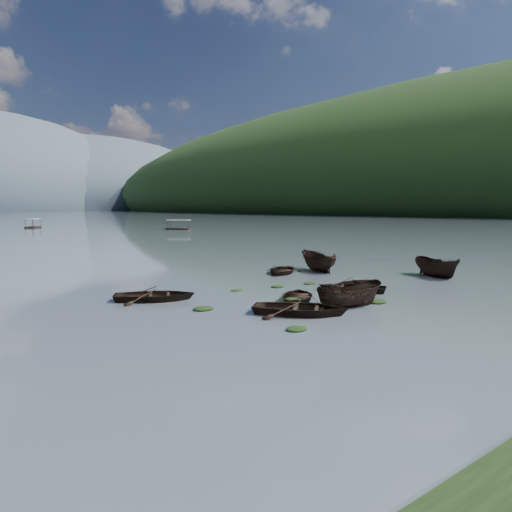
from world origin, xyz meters
TOP-DOWN VIEW (x-y plane):
  - ground_plane at (0.00, 0.00)m, footprint 2400.00×2400.00m
  - right_hill_far at (460.00, 220.00)m, footprint 520.00×1200.00m
  - haze_mtn_d at (320.00, 900.00)m, footprint 520.00×520.00m
  - rowboat_0 at (-4.94, 2.35)m, footprint 5.87×6.06m
  - rowboat_1 at (-2.11, 5.45)m, footprint 4.81×4.76m
  - rowboat_2 at (-1.52, 1.98)m, footprint 4.46×2.58m
  - rowboat_3 at (2.72, 5.32)m, footprint 5.04×5.43m
  - rowboat_4 at (3.89, 5.65)m, footprint 4.93×3.67m
  - rowboat_5 at (13.28, 5.45)m, footprint 3.39×5.14m
  - rowboat_6 at (-8.90, 10.67)m, footprint 5.83×5.36m
  - rowboat_7 at (5.08, 14.84)m, footprint 5.36×5.14m
  - rowboat_8 at (8.47, 13.92)m, footprint 3.41×5.33m
  - weed_clump_0 at (-7.39, 0.09)m, footprint 1.06×0.87m
  - weed_clump_1 at (-2.45, 5.50)m, footprint 1.12×0.90m
  - weed_clump_2 at (0.74, 1.77)m, footprint 1.24×0.99m
  - weed_clump_3 at (-0.02, 9.62)m, footprint 0.98×0.83m
  - weed_clump_4 at (3.65, 5.94)m, footprint 1.28×1.02m
  - weed_clump_5 at (-8.19, 6.53)m, footprint 1.19×0.96m
  - weed_clump_6 at (-3.08, 10.30)m, footprint 0.84×0.70m
  - weed_clump_7 at (2.77, 9.20)m, footprint 0.98×0.79m
  - pontoon_centre at (14.88, 122.64)m, footprint 5.46×6.36m
  - pontoon_right at (39.44, 89.78)m, footprint 5.60×6.17m

SIDE VIEW (x-z plane):
  - ground_plane at x=0.00m, z-range 0.00..0.00m
  - right_hill_far at x=460.00m, z-range -95.00..95.00m
  - haze_mtn_d at x=320.00m, z-range -110.00..110.00m
  - rowboat_0 at x=-4.94m, z-range -0.51..0.51m
  - rowboat_1 at x=-2.11m, z-range -0.41..0.41m
  - rowboat_2 at x=-1.52m, z-range -0.81..0.81m
  - rowboat_3 at x=2.72m, z-range -0.46..0.46m
  - rowboat_4 at x=3.89m, z-range -0.49..0.49m
  - rowboat_5 at x=13.28m, z-range -0.93..0.93m
  - rowboat_6 at x=-8.90m, z-range -0.49..0.49m
  - rowboat_7 at x=5.08m, z-range -0.45..0.45m
  - rowboat_8 at x=8.47m, z-range -0.96..0.96m
  - weed_clump_0 at x=-7.39m, z-range -0.12..0.12m
  - weed_clump_1 at x=-2.45m, z-range -0.12..0.12m
  - weed_clump_2 at x=0.74m, z-range -0.13..0.13m
  - weed_clump_3 at x=-0.02m, z-range -0.11..0.11m
  - weed_clump_4 at x=3.65m, z-range -0.13..0.13m
  - weed_clump_5 at x=-8.19m, z-range -0.13..0.13m
  - weed_clump_6 at x=-3.08m, z-range -0.09..0.09m
  - weed_clump_7 at x=2.77m, z-range -0.11..0.11m
  - pontoon_centre at x=14.88m, z-range -1.15..1.15m
  - pontoon_right at x=39.44m, z-range -1.13..1.13m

